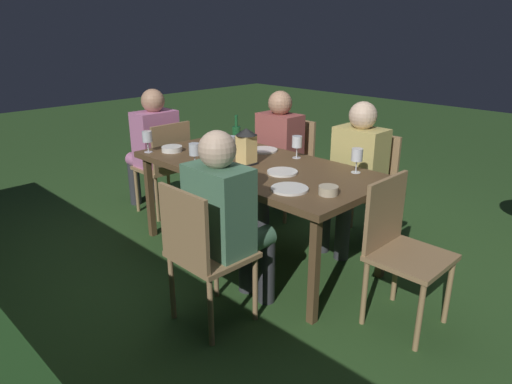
% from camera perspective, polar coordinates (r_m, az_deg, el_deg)
% --- Properties ---
extents(ground_plane, '(16.00, 16.00, 0.00)m').
position_cam_1_polar(ground_plane, '(3.61, -0.00, -7.65)').
color(ground_plane, '#2D5123').
extents(dining_table, '(1.86, 0.90, 0.73)m').
position_cam_1_polar(dining_table, '(3.35, -0.00, 2.67)').
color(dining_table, brown).
rests_on(dining_table, ground).
extents(chair_head_near, '(0.40, 0.42, 0.87)m').
position_cam_1_polar(chair_head_near, '(2.78, 17.49, -6.37)').
color(chair_head_near, '#9E7A51').
rests_on(chair_head_near, ground).
extents(chair_side_left_b, '(0.42, 0.40, 0.87)m').
position_cam_1_polar(chair_side_left_b, '(4.27, 4.08, 3.74)').
color(chair_side_left_b, '#9E7A51').
rests_on(chair_side_left_b, ground).
extents(person_in_rust, '(0.38, 0.47, 1.15)m').
position_cam_1_polar(person_in_rust, '(4.09, 2.31, 5.25)').
color(person_in_rust, '#9E4C47').
rests_on(person_in_rust, ground).
extents(chair_side_left_a, '(0.42, 0.40, 0.87)m').
position_cam_1_polar(chair_side_left_a, '(3.80, 13.56, 1.16)').
color(chair_side_left_a, '#9E7A51').
rests_on(chair_side_left_a, ground).
extents(person_in_mustard, '(0.38, 0.47, 1.15)m').
position_cam_1_polar(person_in_mustard, '(3.60, 12.09, 2.75)').
color(person_in_mustard, tan).
rests_on(person_in_mustard, ground).
extents(chair_side_right_a, '(0.42, 0.40, 0.87)m').
position_cam_1_polar(chair_side_right_a, '(2.62, -6.70, -7.19)').
color(chair_side_right_a, '#9E7A51').
rests_on(chair_side_right_a, ground).
extents(person_in_green, '(0.38, 0.47, 1.15)m').
position_cam_1_polar(person_in_green, '(2.67, -3.54, -2.97)').
color(person_in_green, '#4C7A5B').
rests_on(person_in_green, ground).
extents(chair_head_far, '(0.40, 0.42, 0.87)m').
position_cam_1_polar(chair_head_far, '(4.29, -11.17, 3.47)').
color(chair_head_far, '#9E7A51').
rests_on(chair_head_far, ground).
extents(person_in_pink, '(0.48, 0.38, 1.15)m').
position_cam_1_polar(person_in_pink, '(4.41, -12.74, 5.85)').
color(person_in_pink, '#C675A3').
rests_on(person_in_pink, ground).
extents(lantern_centerpiece, '(0.15, 0.15, 0.27)m').
position_cam_1_polar(lantern_centerpiece, '(3.29, -1.21, 5.94)').
color(lantern_centerpiece, black).
rests_on(lantern_centerpiece, dining_table).
extents(green_bottle_on_table, '(0.07, 0.07, 0.29)m').
position_cam_1_polar(green_bottle_on_table, '(3.65, -2.43, 6.72)').
color(green_bottle_on_table, '#195128').
rests_on(green_bottle_on_table, dining_table).
extents(wine_glass_a, '(0.08, 0.08, 0.17)m').
position_cam_1_polar(wine_glass_a, '(3.17, 12.43, 4.39)').
color(wine_glass_a, silver).
rests_on(wine_glass_a, dining_table).
extents(wine_glass_b, '(0.08, 0.08, 0.17)m').
position_cam_1_polar(wine_glass_b, '(3.47, 5.11, 6.10)').
color(wine_glass_b, silver).
rests_on(wine_glass_b, dining_table).
extents(wine_glass_c, '(0.08, 0.08, 0.17)m').
position_cam_1_polar(wine_glass_c, '(3.46, -3.17, 6.10)').
color(wine_glass_c, silver).
rests_on(wine_glass_c, dining_table).
extents(wine_glass_d, '(0.08, 0.08, 0.17)m').
position_cam_1_polar(wine_glass_d, '(3.27, -7.66, 5.12)').
color(wine_glass_d, silver).
rests_on(wine_glass_d, dining_table).
extents(wine_glass_e, '(0.08, 0.08, 0.17)m').
position_cam_1_polar(wine_glass_e, '(3.72, -13.35, 6.58)').
color(wine_glass_e, silver).
rests_on(wine_glass_e, dining_table).
extents(plate_a, '(0.21, 0.21, 0.01)m').
position_cam_1_polar(plate_a, '(3.12, 3.29, 2.49)').
color(plate_a, white).
rests_on(plate_a, dining_table).
extents(plate_b, '(0.22, 0.22, 0.01)m').
position_cam_1_polar(plate_b, '(3.68, 0.98, 5.23)').
color(plate_b, white).
rests_on(plate_b, dining_table).
extents(plate_c, '(0.23, 0.23, 0.01)m').
position_cam_1_polar(plate_c, '(2.80, 4.19, 0.40)').
color(plate_c, white).
rests_on(plate_c, dining_table).
extents(bowl_olives, '(0.15, 0.15, 0.04)m').
position_cam_1_polar(bowl_olives, '(3.08, -1.76, 2.57)').
color(bowl_olives, '#BCAD8E').
rests_on(bowl_olives, dining_table).
extents(bowl_bread, '(0.12, 0.12, 0.05)m').
position_cam_1_polar(bowl_bread, '(2.75, 8.98, 0.24)').
color(bowl_bread, '#BCAD8E').
rests_on(bowl_bread, dining_table).
extents(bowl_salad, '(0.16, 0.16, 0.04)m').
position_cam_1_polar(bowl_salad, '(3.73, -10.39, 5.32)').
color(bowl_salad, silver).
rests_on(bowl_salad, dining_table).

